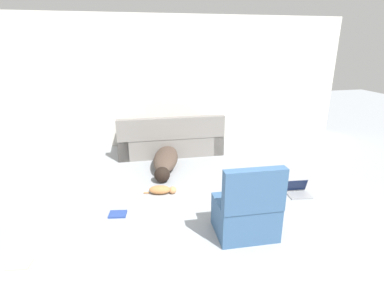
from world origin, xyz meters
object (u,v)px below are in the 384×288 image
Objects in this scene: book_blue at (118,214)px; side_chair at (247,212)px; dog at (166,160)px; laptop_open at (298,189)px; cat at (162,190)px; book_cream at (20,264)px; couch at (170,140)px.

side_chair reaches higher than book_blue.
dog is at bearing -71.12° from side_chair.
cat is at bearing 173.16° from laptop_open.
side_chair is at bearing -0.56° from book_cream.
book_blue is (-2.59, 0.00, -0.06)m from laptop_open.
side_chair reaches higher than cat.
book_cream is (-1.78, -2.14, -0.13)m from dog.
couch is 0.80m from dog.
cat is 1.39× the size of laptop_open.
side_chair is (0.82, -1.21, 0.24)m from cat.
book_blue is (-0.83, -1.41, -0.13)m from dog.
laptop_open reaches higher than book_blue.
side_chair is at bearing -27.40° from book_blue.
laptop_open is (1.56, -2.17, -0.19)m from couch.
side_chair is (-1.14, -0.76, 0.23)m from laptop_open.
laptop_open is at bearing 64.94° from dog.
cat reaches higher than book_cream.
book_cream is at bearing 2.08° from side_chair.
book_blue and book_cream have the same top height.
book_cream is at bearing -162.15° from laptop_open.
couch is at bearing -79.10° from side_chair.
couch reaches higher than book_blue.
cat is at bearing 2.19° from dog.
laptop_open is at bearing 127.86° from couch.
book_cream is (-3.55, -0.73, -0.06)m from laptop_open.
book_cream is (-1.99, -2.90, -0.25)m from couch.
side_chair is at bearing 29.71° from dog.
book_cream is 0.26× the size of side_chair.
couch reaches higher than book_cream.
book_blue is 1.20m from book_cream.
book_blue is 0.27× the size of side_chair.
book_cream is at bearing 57.72° from couch.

